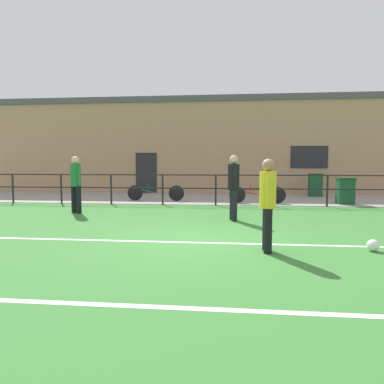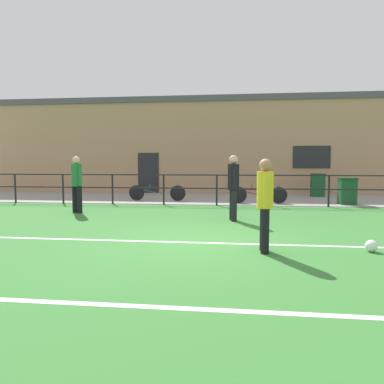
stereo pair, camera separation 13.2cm
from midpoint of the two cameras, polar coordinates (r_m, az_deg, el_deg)
The scene contains 14 objects.
ground at distance 7.28m, azimuth 1.44°, elevation -7.94°, with size 60.00×44.00×0.04m, color #387A33.
field_line_touchline at distance 7.05m, azimuth 1.29°, elevation -8.17°, with size 36.00×0.11×0.00m, color white.
field_line_hash at distance 4.04m, azimuth -2.66°, elevation -18.17°, with size 36.00×0.11×0.00m, color white.
pavement_strip at distance 15.67m, azimuth 3.95°, elevation -1.04°, with size 48.00×5.00×0.02m, color gray.
perimeter_fence at distance 13.12m, azimuth 3.56°, elevation 1.08°, with size 36.07×0.07×1.15m.
clubhouse_facade at distance 19.31m, azimuth 4.40°, elevation 7.43°, with size 28.00×2.56×4.98m.
player_goalkeeper at distance 9.68m, azimuth 6.33°, elevation 1.35°, with size 0.31×0.48×1.78m.
player_striker at distance 6.33m, azimuth 11.51°, elevation -1.18°, with size 0.29×0.45×1.64m.
player_winger at distance 11.67m, azimuth -18.52°, elevation 1.69°, with size 0.43×0.31×1.78m.
soccer_ball_match at distance 7.12m, azimuth 26.66°, elevation -7.69°, with size 0.21×0.21×0.21m, color white.
bicycle_parked_0 at distance 14.66m, azimuth -6.16°, elevation -0.11°, with size 2.37×0.04×0.73m.
bicycle_parked_1 at distance 13.93m, azimuth 10.19°, elevation -0.41°, with size 2.17×0.04×0.73m.
trash_bin_0 at distance 14.62m, azimuth 23.23°, elevation 0.20°, with size 0.62×0.53×1.00m.
trash_bin_1 at distance 17.39m, azimuth 19.04°, elevation 1.09°, with size 0.60×0.51×1.07m.
Camera 1 is at (0.50, -7.09, 1.57)m, focal length 33.11 mm.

